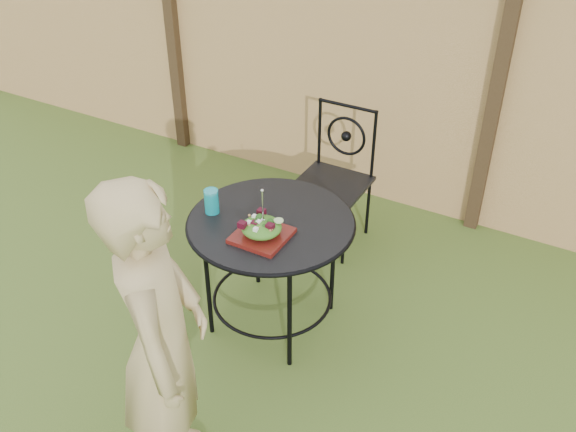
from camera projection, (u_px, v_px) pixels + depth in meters
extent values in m
plane|color=#2C4817|center=(141.00, 349.00, 3.67)|extent=(60.00, 60.00, 0.00)
cube|color=tan|center=(319.00, 73.00, 4.75)|extent=(8.00, 0.05, 1.80)
cube|color=black|center=(174.00, 40.00, 5.21)|extent=(0.09, 0.09, 1.90)
cube|color=black|center=(494.00, 105.00, 4.16)|extent=(0.09, 0.09, 1.90)
cylinder|color=black|center=(271.00, 222.00, 3.47)|extent=(0.90, 0.90, 0.02)
torus|color=black|center=(271.00, 223.00, 3.47)|extent=(0.92, 0.92, 0.02)
torus|color=black|center=(272.00, 297.00, 3.77)|extent=(0.70, 0.70, 0.02)
cylinder|color=black|center=(333.00, 263.00, 3.75)|extent=(0.03, 0.03, 0.71)
cylinder|color=black|center=(257.00, 237.00, 3.96)|extent=(0.03, 0.03, 0.71)
cylinder|color=black|center=(208.00, 285.00, 3.59)|extent=(0.03, 0.03, 0.71)
cylinder|color=black|center=(290.00, 317.00, 3.37)|extent=(0.03, 0.03, 0.71)
cube|color=black|center=(331.00, 185.00, 4.29)|extent=(0.46, 0.46, 0.03)
cylinder|color=black|center=(348.00, 106.00, 4.17)|extent=(0.42, 0.02, 0.02)
torus|color=black|center=(346.00, 136.00, 4.29)|extent=(0.28, 0.02, 0.28)
cylinder|color=black|center=(290.00, 220.00, 4.36)|extent=(0.02, 0.02, 0.44)
cylinder|color=black|center=(344.00, 237.00, 4.20)|extent=(0.02, 0.02, 0.44)
cylinder|color=black|center=(317.00, 193.00, 4.65)|extent=(0.02, 0.02, 0.44)
cylinder|color=black|center=(368.00, 207.00, 4.49)|extent=(0.02, 0.02, 0.44)
cylinder|color=black|center=(320.00, 132.00, 4.39)|extent=(0.02, 0.02, 0.50)
cylinder|color=black|center=(374.00, 146.00, 4.23)|extent=(0.02, 0.02, 0.50)
imported|color=tan|center=(162.00, 345.00, 2.61)|extent=(0.62, 0.69, 1.57)
cube|color=#421509|center=(262.00, 236.00, 3.33)|extent=(0.27, 0.27, 0.02)
ellipsoid|color=#235614|center=(262.00, 227.00, 3.30)|extent=(0.21, 0.21, 0.08)
cylinder|color=silver|center=(263.00, 207.00, 3.22)|extent=(0.01, 0.01, 0.18)
cylinder|color=#0D96A0|center=(212.00, 201.00, 3.49)|extent=(0.08, 0.08, 0.14)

